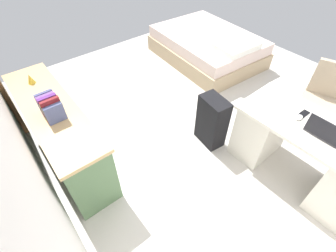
# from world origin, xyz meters

# --- Properties ---
(ground_plane) EXTENTS (5.55, 5.55, 0.00)m
(ground_plane) POSITION_xyz_m (0.00, 0.00, 0.00)
(ground_plane) COLOR beige
(desk) EXTENTS (1.45, 0.69, 0.74)m
(desk) POSITION_xyz_m (-1.28, -0.17, 0.39)
(desk) COLOR silver
(desk) RESTS_ON ground_plane
(office_chair) EXTENTS (0.59, 0.59, 0.94)m
(office_chair) POSITION_xyz_m (-1.03, -1.01, 0.42)
(office_chair) COLOR black
(office_chair) RESTS_ON ground_plane
(credenza) EXTENTS (1.80, 0.48, 0.80)m
(credenza) POSITION_xyz_m (0.55, 1.71, 0.40)
(credenza) COLOR #4C6B47
(credenza) RESTS_ON ground_plane
(bed) EXTENTS (1.98, 1.51, 0.58)m
(bed) POSITION_xyz_m (1.18, -1.26, 0.24)
(bed) COLOR tan
(bed) RESTS_ON ground_plane
(suitcase_black) EXTENTS (0.38, 0.26, 0.67)m
(suitcase_black) POSITION_xyz_m (-0.33, 0.19, 0.33)
(suitcase_black) COLOR black
(suitcase_black) RESTS_ON ground_plane
(laptop) EXTENTS (0.31, 0.23, 0.21)m
(laptop) POSITION_xyz_m (-1.36, -0.13, 0.79)
(laptop) COLOR #333338
(laptop) RESTS_ON desk
(computer_mouse) EXTENTS (0.06, 0.10, 0.03)m
(computer_mouse) POSITION_xyz_m (-1.10, -0.17, 0.76)
(computer_mouse) COLOR white
(computer_mouse) RESTS_ON desk
(cell_phone_by_mouse) EXTENTS (0.07, 0.14, 0.01)m
(cell_phone_by_mouse) POSITION_xyz_m (-1.10, -0.27, 0.75)
(cell_phone_by_mouse) COLOR black
(cell_phone_by_mouse) RESTS_ON desk
(book_row) EXTENTS (0.28, 0.17, 0.23)m
(book_row) POSITION_xyz_m (0.39, 1.71, 0.90)
(book_row) COLOR #48527E
(book_row) RESTS_ON credenza
(figurine_small) EXTENTS (0.08, 0.08, 0.11)m
(figurine_small) POSITION_xyz_m (1.07, 1.71, 0.85)
(figurine_small) COLOR gold
(figurine_small) RESTS_ON credenza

